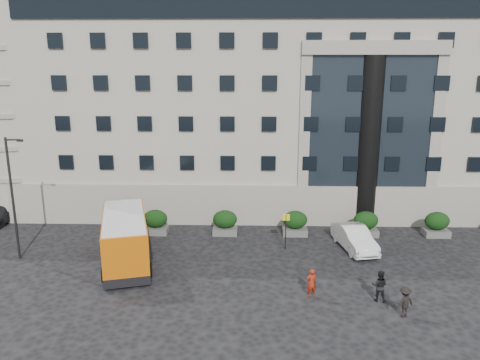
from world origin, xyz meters
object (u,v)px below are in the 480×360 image
Objects in this scene: hedge_a at (155,222)px; parked_car_d at (34,194)px; pedestrian_b at (380,286)px; pedestrian_c at (405,302)px; hedge_d at (366,223)px; street_lamp at (13,194)px; pedestrian_a at (311,283)px; white_taxi at (354,238)px; hedge_b at (225,222)px; minibus at (125,237)px; hedge_e at (437,224)px; parked_car_c at (0,213)px; hedge_c at (295,223)px; bus_stop_sign at (286,225)px; red_truck at (45,189)px.

hedge_a reaches higher than parked_car_d.
pedestrian_b reaches higher than pedestrian_c.
hedge_d is 24.27m from street_lamp.
hedge_d reaches higher than pedestrian_a.
hedge_d is 1.15× the size of pedestrian_c.
pedestrian_c is (0.64, -8.81, 0.01)m from white_taxi.
hedge_b is 14.99m from pedestrian_c.
street_lamp is 1.00× the size of minibus.
hedge_b is 10.85m from pedestrian_a.
pedestrian_b is at bearing -124.47° from hedge_e.
pedestrian_b is (-0.19, -7.22, 0.08)m from white_taxi.
street_lamp reaches higher than parked_car_c.
hedge_d is at bearing -81.38° from pedestrian_b.
hedge_d is 0.23× the size of street_lamp.
white_taxi is (3.83, -2.64, -0.13)m from hedge_c.
bus_stop_sign is at bearing -81.67° from pedestrian_c.
hedge_d is 10.80m from pedestrian_a.
hedge_a is 13.92m from red_truck.
hedge_b is 5.20m from hedge_c.
hedge_e is (5.20, 0.00, 0.00)m from hedge_d.
parked_car_d is at bearing 166.37° from hedge_e.
street_lamp reaches higher than red_truck.
minibus is 5.00× the size of pedestrian_c.
red_truck is (-3.71, 12.40, -3.04)m from street_lamp.
white_taxi is 2.98× the size of pedestrian_a.
street_lamp is at bearing -159.93° from hedge_b.
hedge_b is 14.41m from street_lamp.
hedge_e is at bearing 0.00° from hedge_d.
red_truck is (-27.25, 7.60, 0.40)m from hedge_d.
hedge_b is 0.37× the size of parked_car_c.
hedge_c and hedge_d have the same top height.
pedestrian_c is at bearing -93.68° from hedge_d.
pedestrian_c is at bearing 139.80° from pedestrian_a.
minibus reaches higher than parked_car_d.
hedge_b reaches higher than pedestrian_c.
hedge_c is 1.15× the size of pedestrian_c.
minibus is 16.91m from red_truck.
pedestrian_c is (27.86, -13.79, 0.08)m from parked_car_c.
pedestrian_c is (14.86, -11.45, -0.13)m from hedge_a.
bus_stop_sign is 25.07m from parked_car_d.
hedge_d is 28.29m from red_truck.
hedge_a is 0.36× the size of red_truck.
bus_stop_sign is at bearing -33.07° from hedge_b.
parked_car_c is (-22.50, 5.14, -1.01)m from bus_stop_sign.
hedge_c is 23.33m from red_truck.
hedge_d reaches higher than parked_car_d.
parked_car_d is at bearing -58.65° from pedestrian_c.
hedge_d is 2.98m from white_taxi.
hedge_a is 1.15× the size of pedestrian_c.
pedestrian_a is (0.04, -9.49, -0.12)m from hedge_c.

